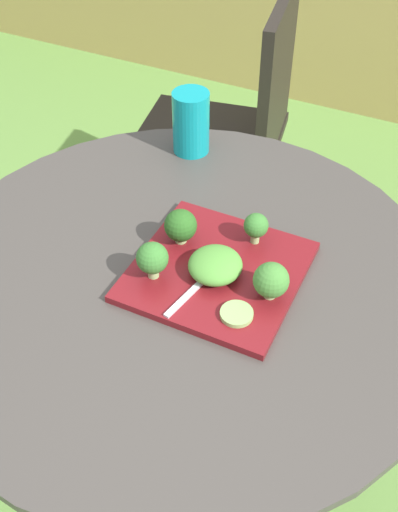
{
  "coord_description": "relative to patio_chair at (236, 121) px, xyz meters",
  "views": [
    {
      "loc": [
        0.36,
        -0.67,
        1.51
      ],
      "look_at": [
        0.03,
        0.01,
        0.79
      ],
      "focal_mm": 43.56,
      "sensor_mm": 36.0,
      "label": 1
    }
  ],
  "objects": [
    {
      "name": "salad_plate",
      "position": [
        0.3,
        -0.82,
        0.23
      ],
      "size": [
        0.28,
        0.28,
        0.01
      ],
      "primitive_type": "cube",
      "color": "maroon",
      "rests_on": "patio_table"
    },
    {
      "name": "patio_chair",
      "position": [
        0.0,
        0.0,
        0.0
      ],
      "size": [
        0.51,
        0.51,
        0.9
      ],
      "color": "black",
      "rests_on": "ground_plane"
    },
    {
      "name": "drinking_glass",
      "position": [
        0.1,
        -0.5,
        0.29
      ],
      "size": [
        0.08,
        0.08,
        0.13
      ],
      "color": "#0F8C93",
      "rests_on": "patio_table"
    },
    {
      "name": "broccoli_floret_0",
      "position": [
        0.22,
        -0.78,
        0.28
      ],
      "size": [
        0.06,
        0.06,
        0.07
      ],
      "color": "#99B770",
      "rests_on": "salad_plate"
    },
    {
      "name": "fork",
      "position": [
        0.29,
        -0.86,
        0.24
      ],
      "size": [
        0.05,
        0.15,
        0.0
      ],
      "color": "silver",
      "rests_on": "salad_plate"
    },
    {
      "name": "broccoli_floret_1",
      "position": [
        0.41,
        -0.84,
        0.28
      ],
      "size": [
        0.06,
        0.06,
        0.07
      ],
      "color": "#99B770",
      "rests_on": "salad_plate"
    },
    {
      "name": "patio_table",
      "position": [
        0.24,
        -0.84,
        -0.04
      ],
      "size": [
        0.92,
        0.92,
        0.75
      ],
      "color": "#423D38",
      "rests_on": "ground_plane"
    },
    {
      "name": "cucumber_slice_0",
      "position": [
        0.37,
        -0.9,
        0.24
      ],
      "size": [
        0.05,
        0.05,
        0.01
      ],
      "primitive_type": "cylinder",
      "color": "#8EB766",
      "rests_on": "salad_plate"
    },
    {
      "name": "ground_plane",
      "position": [
        0.24,
        -0.84,
        -0.53
      ],
      "size": [
        12.0,
        12.0,
        0.0
      ],
      "primitive_type": "plane",
      "color": "#669342"
    },
    {
      "name": "broccoli_floret_3",
      "position": [
        0.21,
        -0.88,
        0.28
      ],
      "size": [
        0.05,
        0.05,
        0.07
      ],
      "color": "#99B770",
      "rests_on": "salad_plate"
    },
    {
      "name": "broccoli_floret_2",
      "position": [
        0.34,
        -0.73,
        0.28
      ],
      "size": [
        0.04,
        0.04,
        0.06
      ],
      "color": "#99B770",
      "rests_on": "salad_plate"
    },
    {
      "name": "lettuce_mound",
      "position": [
        0.31,
        -0.83,
        0.26
      ],
      "size": [
        0.09,
        0.09,
        0.04
      ],
      "primitive_type": "ellipsoid",
      "color": "#519338",
      "rests_on": "salad_plate"
    }
  ]
}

